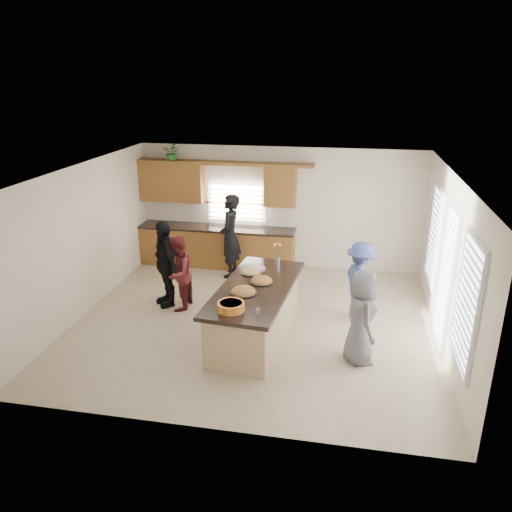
% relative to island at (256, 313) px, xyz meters
% --- Properties ---
extents(floor, '(6.50, 6.50, 0.00)m').
position_rel_island_xyz_m(floor, '(-0.12, 0.51, -0.45)').
color(floor, beige).
rests_on(floor, ground).
extents(room_shell, '(6.52, 6.02, 2.81)m').
position_rel_island_xyz_m(room_shell, '(-0.12, 0.51, 1.45)').
color(room_shell, silver).
rests_on(room_shell, ground).
extents(back_cabinetry, '(4.08, 0.66, 2.46)m').
position_rel_island_xyz_m(back_cabinetry, '(-1.59, 3.24, 0.46)').
color(back_cabinetry, brown).
rests_on(back_cabinetry, ground).
extents(right_wall_glazing, '(0.06, 4.00, 2.25)m').
position_rel_island_xyz_m(right_wall_glazing, '(3.10, 0.38, 0.89)').
color(right_wall_glazing, white).
rests_on(right_wall_glazing, ground).
extents(island, '(1.40, 2.80, 0.95)m').
position_rel_island_xyz_m(island, '(0.00, 0.00, 0.00)').
color(island, tan).
rests_on(island, ground).
extents(platter_front, '(0.45, 0.45, 0.18)m').
position_rel_island_xyz_m(platter_front, '(-0.15, -0.32, 0.53)').
color(platter_front, black).
rests_on(platter_front, island).
extents(platter_mid, '(0.41, 0.41, 0.17)m').
position_rel_island_xyz_m(platter_mid, '(0.06, 0.18, 0.52)').
color(platter_mid, black).
rests_on(platter_mid, island).
extents(platter_back, '(0.38, 0.38, 0.15)m').
position_rel_island_xyz_m(platter_back, '(-0.19, 0.54, 0.52)').
color(platter_back, black).
rests_on(platter_back, island).
extents(salad_bowl, '(0.42, 0.42, 0.13)m').
position_rel_island_xyz_m(salad_bowl, '(-0.20, -0.96, 0.57)').
color(salad_bowl, orange).
rests_on(salad_bowl, island).
extents(clear_cup, '(0.07, 0.07, 0.09)m').
position_rel_island_xyz_m(clear_cup, '(0.22, -0.99, 0.54)').
color(clear_cup, white).
rests_on(clear_cup, island).
extents(plate_stack, '(0.25, 0.25, 0.05)m').
position_rel_island_xyz_m(plate_stack, '(-0.09, 0.75, 0.52)').
color(plate_stack, '#B486C4').
rests_on(plate_stack, island).
extents(flower_vase, '(0.14, 0.14, 0.42)m').
position_rel_island_xyz_m(flower_vase, '(0.20, 1.08, 0.72)').
color(flower_vase, silver).
rests_on(flower_vase, island).
extents(potted_plant, '(0.47, 0.43, 0.46)m').
position_rel_island_xyz_m(potted_plant, '(-2.57, 3.33, 2.18)').
color(potted_plant, '#2D6E2C').
rests_on(potted_plant, back_cabinetry).
extents(woman_left_back, '(0.45, 0.69, 1.87)m').
position_rel_island_xyz_m(woman_left_back, '(-1.08, 2.63, 0.48)').
color(woman_left_back, black).
rests_on(woman_left_back, ground).
extents(woman_left_mid, '(0.57, 0.72, 1.47)m').
position_rel_island_xyz_m(woman_left_mid, '(-1.67, 0.81, 0.28)').
color(woman_left_mid, maroon).
rests_on(woman_left_mid, ground).
extents(woman_left_front, '(0.97, 1.04, 1.72)m').
position_rel_island_xyz_m(woman_left_front, '(-1.97, 0.95, 0.41)').
color(woman_left_front, black).
rests_on(woman_left_front, ground).
extents(woman_right_back, '(0.89, 1.11, 1.51)m').
position_rel_island_xyz_m(woman_right_back, '(1.75, 1.02, 0.30)').
color(woman_right_back, '#3E4B88').
rests_on(woman_right_back, ground).
extents(woman_right_front, '(0.68, 0.86, 1.54)m').
position_rel_island_xyz_m(woman_right_front, '(1.75, -0.46, 0.32)').
color(woman_right_front, slate).
rests_on(woman_right_front, ground).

